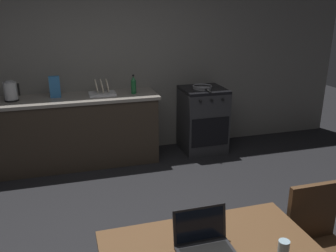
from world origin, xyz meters
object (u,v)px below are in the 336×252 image
at_px(chair, 319,241).
at_px(laptop, 205,244).
at_px(electric_kettle, 11,91).
at_px(dish_rack, 102,91).
at_px(stove_oven, 202,119).
at_px(bottle, 134,85).
at_px(cereal_box, 55,87).
at_px(drinking_glass, 283,252).
at_px(frying_pan, 202,87).

height_order(chair, laptop, laptop).
bearing_deg(electric_kettle, chair, -52.90).
bearing_deg(laptop, dish_rack, 99.01).
relative_size(stove_oven, bottle, 3.63).
xyz_separation_m(chair, laptop, (-0.89, -0.13, 0.25)).
bearing_deg(cereal_box, stove_oven, -0.65).
xyz_separation_m(drinking_glass, cereal_box, (-1.16, 3.27, 0.27)).
height_order(stove_oven, drinking_glass, stove_oven).
height_order(frying_pan, dish_rack, dish_rack).
height_order(chair, electric_kettle, electric_kettle).
distance_m(laptop, dish_rack, 3.06).
relative_size(stove_oven, chair, 1.03).
xyz_separation_m(frying_pan, drinking_glass, (-0.80, -3.23, -0.15)).
xyz_separation_m(bottle, drinking_glass, (0.18, -3.20, -0.25)).
height_order(stove_oven, frying_pan, frying_pan).
bearing_deg(cereal_box, chair, -60.03).
height_order(drinking_glass, cereal_box, cereal_box).
bearing_deg(frying_pan, stove_oven, 43.85).
bearing_deg(cereal_box, frying_pan, -1.39).
height_order(stove_oven, chair, stove_oven).
height_order(laptop, electric_kettle, electric_kettle).
bearing_deg(electric_kettle, laptop, -66.68).
xyz_separation_m(electric_kettle, drinking_glass, (1.67, -3.25, -0.25)).
xyz_separation_m(laptop, cereal_box, (-0.80, 3.07, 0.29)).
bearing_deg(stove_oven, electric_kettle, 179.94).
bearing_deg(stove_oven, dish_rack, 179.90).
relative_size(stove_oven, drinking_glass, 6.46).
relative_size(stove_oven, frying_pan, 2.06).
xyz_separation_m(electric_kettle, cereal_box, (0.51, 0.02, 0.02)).
xyz_separation_m(laptop, drinking_glass, (0.36, -0.21, 0.03)).
bearing_deg(chair, laptop, 179.36).
distance_m(electric_kettle, frying_pan, 2.48).
bearing_deg(frying_pan, bottle, -178.68).
relative_size(bottle, frying_pan, 0.57).
bearing_deg(cereal_box, drinking_glass, -70.47).
height_order(stove_oven, electric_kettle, electric_kettle).
distance_m(frying_pan, drinking_glass, 3.33).
bearing_deg(chair, cereal_box, 111.00).
bearing_deg(electric_kettle, drinking_glass, -62.78).
height_order(bottle, drinking_glass, bottle).
height_order(electric_kettle, bottle, bottle).
bearing_deg(cereal_box, dish_rack, -1.98).
bearing_deg(stove_oven, chair, -95.79).
bearing_deg(drinking_glass, stove_oven, 75.73).
bearing_deg(frying_pan, cereal_box, 178.61).
bearing_deg(stove_oven, frying_pan, -136.15).
height_order(stove_oven, cereal_box, cereal_box).
relative_size(bottle, cereal_box, 0.92).
bearing_deg(drinking_glass, chair, 32.51).
bearing_deg(bottle, laptop, -93.52).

